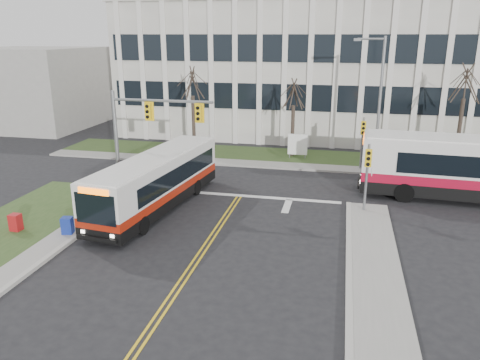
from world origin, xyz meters
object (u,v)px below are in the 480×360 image
at_px(bus_main, 157,183).
at_px(streetlight, 378,96).
at_px(newspaper_box_blue, 68,227).
at_px(directory_sign, 298,145).
at_px(newspaper_box_red, 16,223).

bearing_deg(bus_main, streetlight, 49.24).
bearing_deg(newspaper_box_blue, streetlight, 35.00).
bearing_deg(directory_sign, streetlight, -13.23).
bearing_deg(bus_main, newspaper_box_red, -132.30).
bearing_deg(newspaper_box_red, directory_sign, 56.82).
height_order(streetlight, bus_main, streetlight).
bearing_deg(streetlight, bus_main, -137.67).
xyz_separation_m(bus_main, newspaper_box_red, (-5.47, -4.72, -1.00)).
distance_m(streetlight, newspaper_box_blue, 21.99).
relative_size(directory_sign, newspaper_box_red, 2.11).
height_order(directory_sign, newspaper_box_red, directory_sign).
height_order(bus_main, newspaper_box_red, bus_main).
relative_size(streetlight, bus_main, 0.83).
xyz_separation_m(directory_sign, newspaper_box_blue, (-9.30, -16.83, -0.70)).
height_order(newspaper_box_blue, newspaper_box_red, same).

